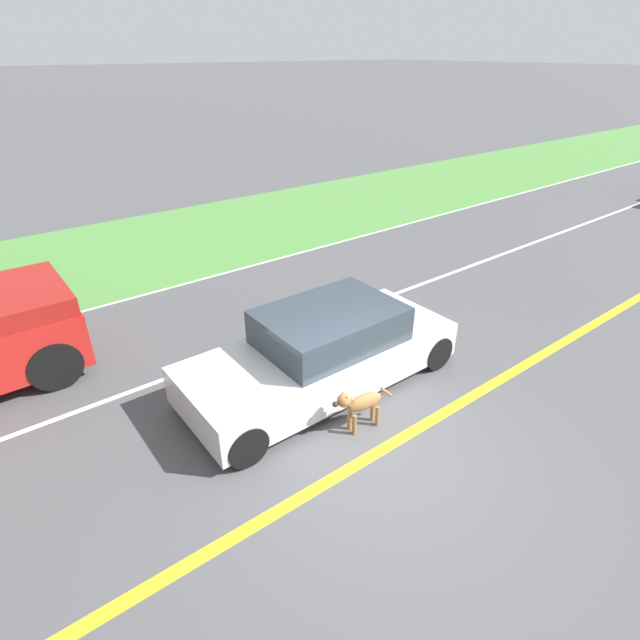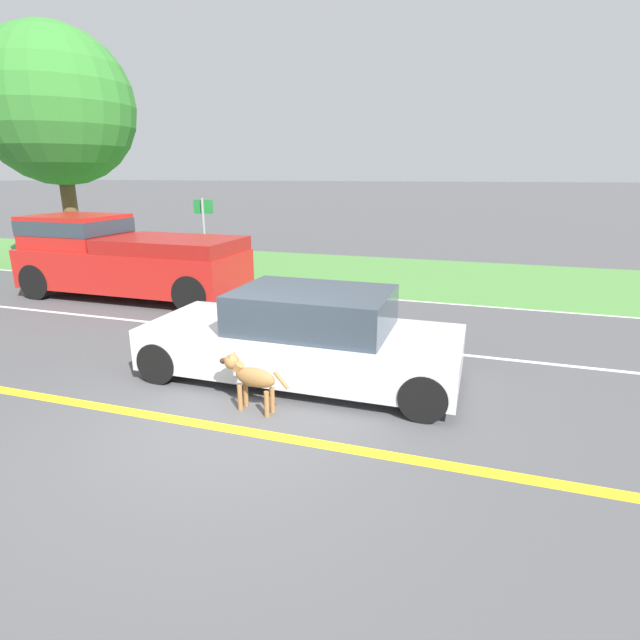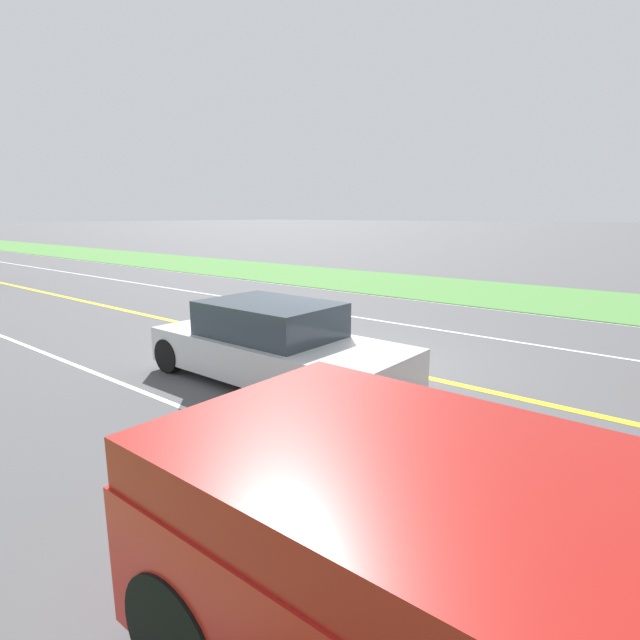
{
  "view_description": "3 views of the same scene",
  "coord_description": "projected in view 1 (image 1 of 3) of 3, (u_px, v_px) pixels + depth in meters",
  "views": [
    {
      "loc": [
        -3.66,
        3.81,
        4.97
      ],
      "look_at": [
        2.01,
        -0.53,
        1.07
      ],
      "focal_mm": 28.0,
      "sensor_mm": 36.0,
      "label": 1
    },
    {
      "loc": [
        -4.77,
        -2.8,
        2.94
      ],
      "look_at": [
        2.06,
        -0.57,
        0.83
      ],
      "focal_mm": 28.0,
      "sensor_mm": 36.0,
      "label": 2
    },
    {
      "loc": [
        7.55,
        5.22,
        2.77
      ],
      "look_at": [
        1.38,
        0.2,
        1.08
      ],
      "focal_mm": 28.0,
      "sensor_mm": 36.0,
      "label": 3
    }
  ],
  "objects": [
    {
      "name": "centre_divider_line",
      "position": [
        377.0,
        453.0,
        6.96
      ],
      "size": [
        0.18,
        160.0,
        0.01
      ],
      "primitive_type": "cube",
      "color": "yellow",
      "rests_on": "ground"
    },
    {
      "name": "lane_edge_line_right",
      "position": [
        174.0,
        286.0,
        11.84
      ],
      "size": [
        0.14,
        160.0,
        0.01
      ],
      "primitive_type": "cube",
      "color": "white",
      "rests_on": "ground"
    },
    {
      "name": "lane_dash_same_dir",
      "position": [
        249.0,
        348.0,
        9.4
      ],
      "size": [
        0.1,
        160.0,
        0.01
      ],
      "primitive_type": "cube",
      "color": "white",
      "rests_on": "ground"
    },
    {
      "name": "dog",
      "position": [
        360.0,
        403.0,
        7.18
      ],
      "size": [
        0.3,
        1.02,
        0.74
      ],
      "rotation": [
        0.0,
        0.0,
        -0.15
      ],
      "color": "olive",
      "rests_on": "ground"
    },
    {
      "name": "ego_car",
      "position": [
        323.0,
        351.0,
        8.12
      ],
      "size": [
        1.87,
        4.6,
        1.35
      ],
      "color": "silver",
      "rests_on": "ground"
    },
    {
      "name": "grass_verge_right",
      "position": [
        131.0,
        250.0,
        13.92
      ],
      "size": [
        6.0,
        160.0,
        0.03
      ],
      "primitive_type": "cube",
      "color": "#4C843D",
      "rests_on": "ground"
    },
    {
      "name": "ground_plane",
      "position": [
        377.0,
        453.0,
        6.96
      ],
      "size": [
        400.0,
        400.0,
        0.0
      ],
      "primitive_type": "plane",
      "color": "#4C4C4F"
    }
  ]
}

